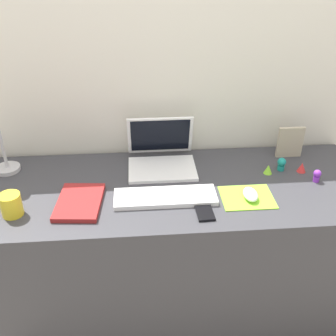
{
  "coord_description": "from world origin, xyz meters",
  "views": [
    {
      "loc": [
        -0.12,
        -1.42,
        1.69
      ],
      "look_at": [
        -0.01,
        0.0,
        0.83
      ],
      "focal_mm": 43.35,
      "sensor_mm": 36.0,
      "label": 1
    }
  ],
  "objects": [
    {
      "name": "toy_figurine_red",
      "position": [
        0.59,
        0.07,
        0.76
      ],
      "size": [
        0.04,
        0.04,
        0.04
      ],
      "primitive_type": "cone",
      "color": "red",
      "rests_on": "desk"
    },
    {
      "name": "toy_figurine_teal",
      "position": [
        0.5,
        0.09,
        0.77
      ],
      "size": [
        0.04,
        0.04,
        0.06
      ],
      "color": "teal",
      "rests_on": "desk"
    },
    {
      "name": "desk",
      "position": [
        0.0,
        0.0,
        0.37
      ],
      "size": [
        1.71,
        0.62,
        0.74
      ],
      "primitive_type": "cube",
      "color": "#38383D",
      "rests_on": "ground_plane"
    },
    {
      "name": "mouse",
      "position": [
        0.31,
        -0.12,
        0.76
      ],
      "size": [
        0.06,
        0.1,
        0.03
      ],
      "primitive_type": "ellipsoid",
      "color": "white",
      "rests_on": "mousepad"
    },
    {
      "name": "toy_figurine_lime",
      "position": [
        0.44,
        0.07,
        0.76
      ],
      "size": [
        0.04,
        0.04,
        0.04
      ],
      "primitive_type": "cone",
      "color": "#8CDB33",
      "rests_on": "desk"
    },
    {
      "name": "coffee_mug",
      "position": [
        -0.61,
        -0.14,
        0.78
      ],
      "size": [
        0.08,
        0.08,
        0.09
      ],
      "primitive_type": "cylinder",
      "color": "yellow",
      "rests_on": "desk"
    },
    {
      "name": "toy_figurine_purple",
      "position": [
        0.63,
        -0.01,
        0.77
      ],
      "size": [
        0.03,
        0.03,
        0.06
      ],
      "color": "purple",
      "rests_on": "desk"
    },
    {
      "name": "picture_frame",
      "position": [
        0.58,
        0.21,
        0.81
      ],
      "size": [
        0.12,
        0.02,
        0.15
      ],
      "primitive_type": "cube",
      "color": "#B2A58C",
      "rests_on": "desk"
    },
    {
      "name": "ground_plane",
      "position": [
        0.0,
        0.0,
        0.0
      ],
      "size": [
        6.0,
        6.0,
        0.0
      ],
      "primitive_type": "plane",
      "color": "gray"
    },
    {
      "name": "back_wall",
      "position": [
        0.0,
        0.35,
        0.78
      ],
      "size": [
        2.91,
        0.05,
        1.56
      ],
      "primitive_type": "cube",
      "color": "silver",
      "rests_on": "ground_plane"
    },
    {
      "name": "keyboard",
      "position": [
        -0.03,
        -0.09,
        0.75
      ],
      "size": [
        0.41,
        0.13,
        0.02
      ],
      "primitive_type": "cube",
      "color": "white",
      "rests_on": "desk"
    },
    {
      "name": "laptop",
      "position": [
        -0.03,
        0.19,
        0.79
      ],
      "size": [
        0.3,
        0.26,
        0.21
      ],
      "color": "white",
      "rests_on": "desk"
    },
    {
      "name": "cell_phone",
      "position": [
        0.11,
        -0.18,
        0.74
      ],
      "size": [
        0.07,
        0.13,
        0.01
      ],
      "primitive_type": "cube",
      "rotation": [
        0.0,
        0.0,
        0.05
      ],
      "color": "black",
      "rests_on": "desk"
    },
    {
      "name": "mousepad",
      "position": [
        0.3,
        -0.11,
        0.74
      ],
      "size": [
        0.21,
        0.17,
        0.0
      ],
      "primitive_type": "cube",
      "color": "#8CDB33",
      "rests_on": "desk"
    },
    {
      "name": "notebook_pad",
      "position": [
        -0.37,
        -0.1,
        0.75
      ],
      "size": [
        0.19,
        0.25,
        0.02
      ],
      "primitive_type": "cube",
      "rotation": [
        0.0,
        0.0,
        -0.09
      ],
      "color": "maroon",
      "rests_on": "desk"
    }
  ]
}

